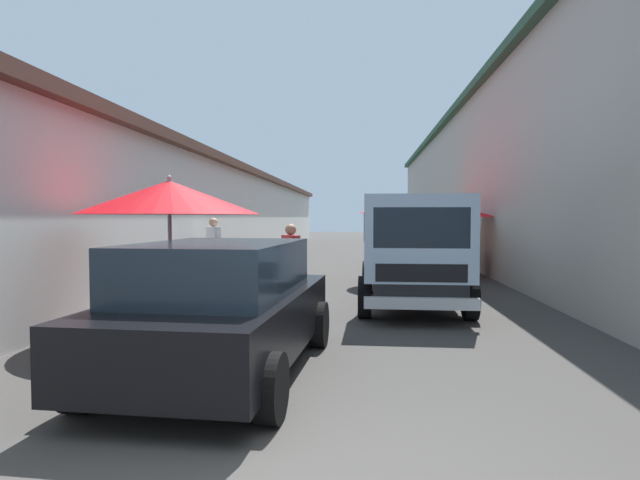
{
  "coord_description": "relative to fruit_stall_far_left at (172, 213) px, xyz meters",
  "views": [
    {
      "loc": [
        -3.02,
        -0.4,
        1.72
      ],
      "look_at": [
        8.65,
        0.54,
        1.21
      ],
      "focal_mm": 29.93,
      "sensor_mm": 36.0,
      "label": 1
    }
  ],
  "objects": [
    {
      "name": "delivery_truck",
      "position": [
        2.16,
        -3.69,
        -0.73
      ],
      "size": [
        4.96,
        2.05,
        2.08
      ],
      "color": "black",
      "rests_on": "ground"
    },
    {
      "name": "fruit_stall_far_right",
      "position": [
        8.11,
        -5.4,
        -0.18
      ],
      "size": [
        2.45,
        2.45,
        2.13
      ],
      "color": "#9E9EA3",
      "rests_on": "ground"
    },
    {
      "name": "vendor_by_crates",
      "position": [
        6.11,
        1.13,
        -0.78
      ],
      "size": [
        0.51,
        0.48,
        1.7
      ],
      "color": "#232328",
      "rests_on": "ground"
    },
    {
      "name": "ground",
      "position": [
        8.99,
        -2.36,
        -1.77
      ],
      "size": [
        90.0,
        90.0,
        0.0
      ],
      "primitive_type": "plane",
      "color": "#3D3A38"
    },
    {
      "name": "building_left_whitewash",
      "position": [
        11.24,
        5.13,
        0.05
      ],
      "size": [
        49.8,
        7.5,
        3.62
      ],
      "color": "silver",
      "rests_on": "ground"
    },
    {
      "name": "fruit_stall_mid_lane",
      "position": [
        5.99,
        -3.91,
        -0.08
      ],
      "size": [
        2.49,
        2.49,
        2.25
      ],
      "color": "#9E9EA3",
      "rests_on": "ground"
    },
    {
      "name": "vendor_in_shade",
      "position": [
        2.61,
        -1.38,
        -0.86
      ],
      "size": [
        0.56,
        0.41,
        1.59
      ],
      "color": "navy",
      "rests_on": "ground"
    },
    {
      "name": "fruit_stall_near_left",
      "position": [
        10.47,
        -4.82,
        -0.0
      ],
      "size": [
        2.76,
        2.76,
        2.24
      ],
      "color": "#9E9EA3",
      "rests_on": "ground"
    },
    {
      "name": "fruit_stall_far_left",
      "position": [
        0.0,
        0.0,
        0.0
      ],
      "size": [
        2.62,
        2.62,
        2.32
      ],
      "color": "#9E9EA3",
      "rests_on": "ground"
    },
    {
      "name": "building_right_concrete",
      "position": [
        11.24,
        -9.86,
        1.21
      ],
      "size": [
        49.8,
        7.5,
        5.95
      ],
      "color": "#A39E93",
      "rests_on": "ground"
    },
    {
      "name": "hatchback_car",
      "position": [
        -1.86,
        -1.24,
        -1.03
      ],
      "size": [
        4.02,
        2.14,
        1.45
      ],
      "color": "black",
      "rests_on": "ground"
    }
  ]
}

